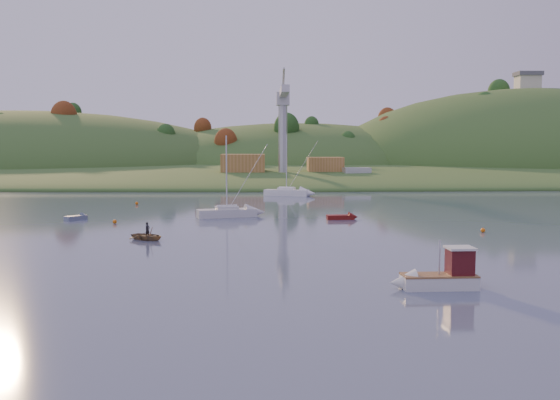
{
  "coord_description": "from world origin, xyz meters",
  "views": [
    {
      "loc": [
        -3.04,
        -35.38,
        9.5
      ],
      "look_at": [
        -0.97,
        38.86,
        2.95
      ],
      "focal_mm": 40.0,
      "sensor_mm": 36.0,
      "label": 1
    }
  ],
  "objects_px": {
    "sailboat_far": "(286,192)",
    "sailboat_near": "(227,212)",
    "red_tender": "(346,217)",
    "grey_dinghy": "(80,217)",
    "fishing_boat": "(433,277)",
    "canoe": "(148,236)"
  },
  "relations": [
    {
      "from": "red_tender",
      "to": "sailboat_far",
      "type": "bearing_deg",
      "value": 95.21
    },
    {
      "from": "red_tender",
      "to": "sailboat_near",
      "type": "bearing_deg",
      "value": 165.26
    },
    {
      "from": "red_tender",
      "to": "grey_dinghy",
      "type": "bearing_deg",
      "value": 173.65
    },
    {
      "from": "fishing_boat",
      "to": "canoe",
      "type": "relative_size",
      "value": 1.58
    },
    {
      "from": "sailboat_near",
      "to": "sailboat_far",
      "type": "bearing_deg",
      "value": 59.89
    },
    {
      "from": "fishing_boat",
      "to": "sailboat_near",
      "type": "relative_size",
      "value": 0.54
    },
    {
      "from": "sailboat_far",
      "to": "canoe",
      "type": "xyz_separation_m",
      "value": [
        -16.07,
        -54.27,
        -0.36
      ]
    },
    {
      "from": "fishing_boat",
      "to": "canoe",
      "type": "height_order",
      "value": "fishing_boat"
    },
    {
      "from": "sailboat_near",
      "to": "fishing_boat",
      "type": "bearing_deg",
      "value": -84.12
    },
    {
      "from": "canoe",
      "to": "grey_dinghy",
      "type": "relative_size",
      "value": 1.15
    },
    {
      "from": "sailboat_near",
      "to": "grey_dinghy",
      "type": "bearing_deg",
      "value": 169.72
    },
    {
      "from": "sailboat_near",
      "to": "sailboat_far",
      "type": "xyz_separation_m",
      "value": [
        9.23,
        34.61,
        0.04
      ]
    },
    {
      "from": "sailboat_far",
      "to": "grey_dinghy",
      "type": "distance_m",
      "value": 45.82
    },
    {
      "from": "fishing_boat",
      "to": "sailboat_near",
      "type": "bearing_deg",
      "value": -70.99
    },
    {
      "from": "sailboat_far",
      "to": "canoe",
      "type": "relative_size",
      "value": 3.09
    },
    {
      "from": "red_tender",
      "to": "canoe",
      "type": "bearing_deg",
      "value": -147.3
    },
    {
      "from": "sailboat_far",
      "to": "red_tender",
      "type": "height_order",
      "value": "sailboat_far"
    },
    {
      "from": "sailboat_near",
      "to": "canoe",
      "type": "height_order",
      "value": "sailboat_near"
    },
    {
      "from": "sailboat_near",
      "to": "red_tender",
      "type": "height_order",
      "value": "sailboat_near"
    },
    {
      "from": "sailboat_far",
      "to": "sailboat_near",
      "type": "bearing_deg",
      "value": -87.76
    },
    {
      "from": "fishing_boat",
      "to": "canoe",
      "type": "bearing_deg",
      "value": -45.98
    },
    {
      "from": "canoe",
      "to": "red_tender",
      "type": "bearing_deg",
      "value": -19.69
    }
  ]
}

